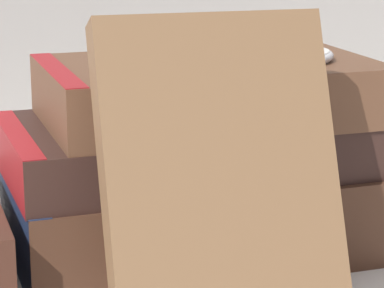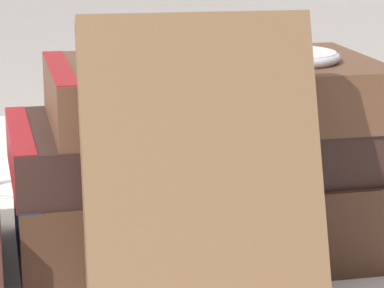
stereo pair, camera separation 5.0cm
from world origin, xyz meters
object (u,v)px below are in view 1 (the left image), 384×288
object	(u,v)px
book_leaning_front	(221,192)
pocket_watch	(285,55)
book_flat_bottom	(188,210)
book_flat_middle	(175,146)
reading_glasses	(34,191)
book_flat_top	(200,91)

from	to	relation	value
book_leaning_front	pocket_watch	bearing A→B (deg)	55.79
book_flat_bottom	book_flat_middle	distance (m)	0.04
book_leaning_front	book_flat_middle	bearing A→B (deg)	87.15
pocket_watch	reading_glasses	bearing A→B (deg)	132.96
book_flat_bottom	reading_glasses	size ratio (longest dim) A/B	2.10
book_flat_middle	reading_glasses	xyz separation A→B (m)	(-0.07, 0.14, -0.06)
book_flat_bottom	book_leaning_front	world-z (taller)	book_leaning_front
book_flat_top	book_flat_bottom	bearing A→B (deg)	167.06
reading_glasses	pocket_watch	bearing A→B (deg)	-38.79
book_leaning_front	pocket_watch	size ratio (longest dim) A/B	2.60
book_flat_middle	pocket_watch	bearing A→B (deg)	-10.69
book_flat_middle	pocket_watch	world-z (taller)	pocket_watch
book_flat_top	book_leaning_front	world-z (taller)	book_leaning_front
book_flat_middle	pocket_watch	xyz separation A→B (m)	(0.06, -0.01, 0.05)
book_flat_bottom	book_leaning_front	xyz separation A→B (m)	(-0.01, -0.11, 0.05)
book_flat_middle	book_flat_top	world-z (taller)	book_flat_top
book_leaning_front	reading_glasses	xyz separation A→B (m)	(-0.07, 0.25, -0.07)
book_flat_middle	book_leaning_front	distance (m)	0.11
book_flat_bottom	book_leaning_front	bearing A→B (deg)	-100.20
reading_glasses	book_flat_bottom	bearing A→B (deg)	-51.82
book_flat_bottom	book_flat_middle	bearing A→B (deg)	-179.92
book_flat_middle	book_flat_top	xyz separation A→B (m)	(0.02, -0.00, 0.03)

